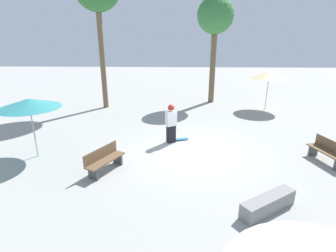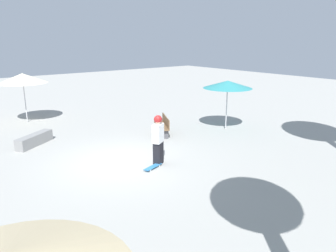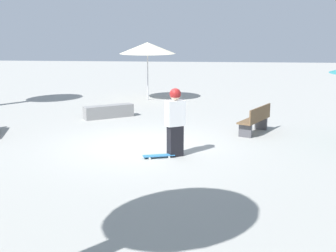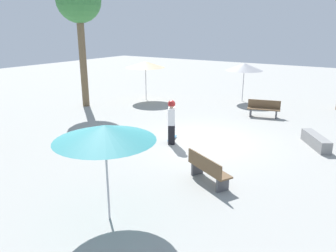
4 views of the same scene
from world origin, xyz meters
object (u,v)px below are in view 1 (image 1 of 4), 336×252
object	(u,v)px
shade_umbrella_tan	(269,75)
bench_far	(328,152)
concrete_ledge	(268,204)
shade_umbrella_teal	(29,103)
palm_tree_center_left	(215,18)
skateboard	(180,139)
skater_main	(171,122)
bench_near	(104,160)

from	to	relation	value
shade_umbrella_tan	bench_far	bearing A→B (deg)	-0.47
concrete_ledge	shade_umbrella_teal	bearing A→B (deg)	-111.72
concrete_ledge	palm_tree_center_left	size ratio (longest dim) A/B	0.25
concrete_ledge	palm_tree_center_left	world-z (taller)	palm_tree_center_left
skateboard	bench_far	distance (m)	5.87
skater_main	bench_far	size ratio (longest dim) A/B	1.05
skateboard	bench_far	xyz separation A→B (m)	(1.98, 5.52, 0.37)
skater_main	concrete_ledge	xyz separation A→B (m)	(4.79, 2.74, -0.71)
bench_near	shade_umbrella_tan	bearing A→B (deg)	163.16
bench_far	shade_umbrella_tan	bearing A→B (deg)	-15.46
shade_umbrella_teal	shade_umbrella_tan	distance (m)	13.41
concrete_ledge	bench_far	world-z (taller)	bench_far
concrete_ledge	shade_umbrella_tan	size ratio (longest dim) A/B	0.71
shade_umbrella_teal	shade_umbrella_tan	size ratio (longest dim) A/B	0.96
skateboard	skater_main	bearing A→B (deg)	-168.04
skateboard	palm_tree_center_left	size ratio (longest dim) A/B	0.12
skateboard	shade_umbrella_tan	world-z (taller)	shade_umbrella_tan
skater_main	bench_near	distance (m)	3.58
skater_main	shade_umbrella_tan	world-z (taller)	shade_umbrella_tan
palm_tree_center_left	skater_main	bearing A→B (deg)	-19.50
skater_main	bench_far	world-z (taller)	skater_main
skater_main	bench_near	size ratio (longest dim) A/B	1.07
concrete_ledge	shade_umbrella_teal	size ratio (longest dim) A/B	0.74
skateboard	concrete_ledge	world-z (taller)	concrete_ledge
bench_near	palm_tree_center_left	xyz separation A→B (m)	(-10.33, 4.98, 5.18)
concrete_ledge	bench_far	bearing A→B (deg)	133.68
skater_main	palm_tree_center_left	xyz separation A→B (m)	(-7.62, 2.70, 4.67)
bench_near	skateboard	bearing A→B (deg)	165.20
bench_far	shade_umbrella_tan	distance (m)	7.69
shade_umbrella_tan	palm_tree_center_left	size ratio (longest dim) A/B	0.35
skater_main	palm_tree_center_left	distance (m)	9.33
skater_main	bench_far	xyz separation A→B (m)	(1.76, 5.91, -0.51)
skateboard	concrete_ledge	bearing A→B (deg)	-82.48
shade_umbrella_teal	concrete_ledge	bearing A→B (deg)	68.28
skater_main	skateboard	xyz separation A→B (m)	(-0.22, 0.40, -0.88)
concrete_ledge	skater_main	bearing A→B (deg)	-150.28
bench_far	shade_umbrella_tan	xyz separation A→B (m)	(-7.49, 0.06, 1.77)
concrete_ledge	bench_far	size ratio (longest dim) A/B	1.04
skateboard	palm_tree_center_left	xyz separation A→B (m)	(-7.40, 2.30, 5.55)
skateboard	shade_umbrella_tan	distance (m)	8.12
bench_near	palm_tree_center_left	size ratio (longest dim) A/B	0.23
shade_umbrella_teal	bench_near	bearing A→B (deg)	69.68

